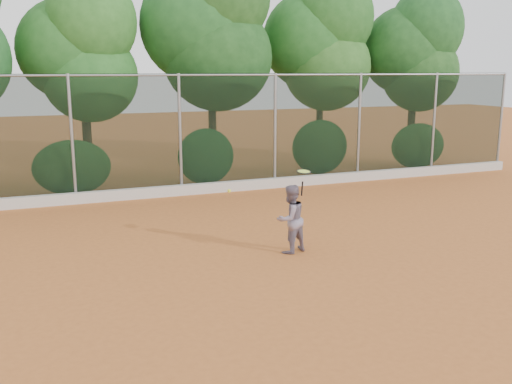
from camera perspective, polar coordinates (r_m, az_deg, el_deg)
name	(u,v)px	position (r m, az deg, el deg)	size (l,w,h in m)	color
ground	(276,269)	(10.62, 2.00, -7.67)	(80.00, 80.00, 0.00)	#B5622A
concrete_curb	(183,190)	(16.83, -7.29, 0.20)	(24.00, 0.20, 0.30)	beige
tennis_player	(290,219)	(11.37, 3.45, -2.71)	(0.67, 0.52, 1.38)	slate
chainlink_fence	(180,131)	(16.73, -7.61, 6.06)	(24.09, 0.09, 3.50)	black
foliage_backdrop	(145,43)	(18.48, -11.07, 14.40)	(23.70, 3.63, 7.55)	#4A2F1C
tennis_racket	(304,174)	(11.14, 4.78, 1.85)	(0.30, 0.30, 0.53)	black
tennis_ball_in_flight	(229,191)	(11.27, -2.70, 0.11)	(0.07, 0.07, 0.07)	yellow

